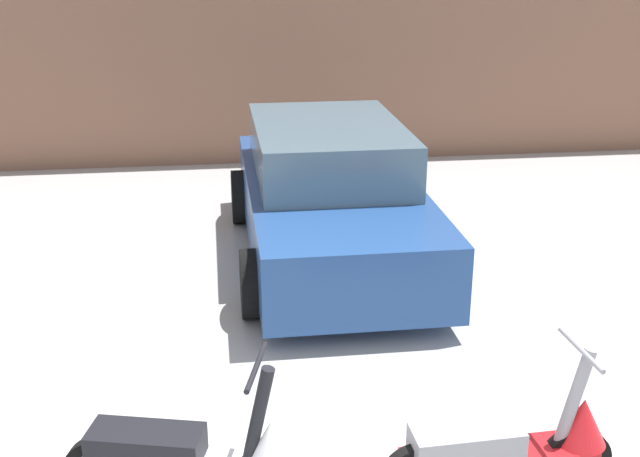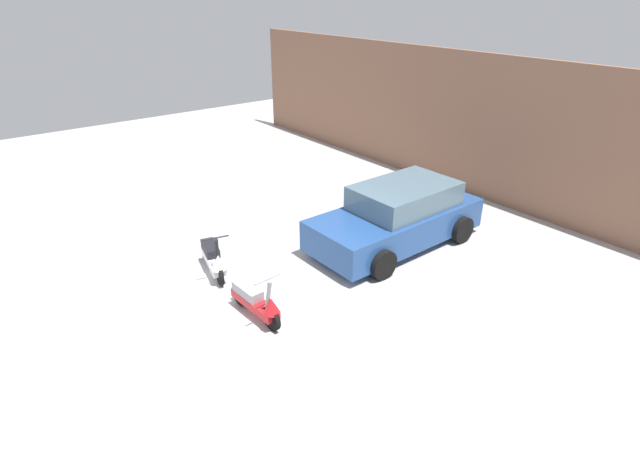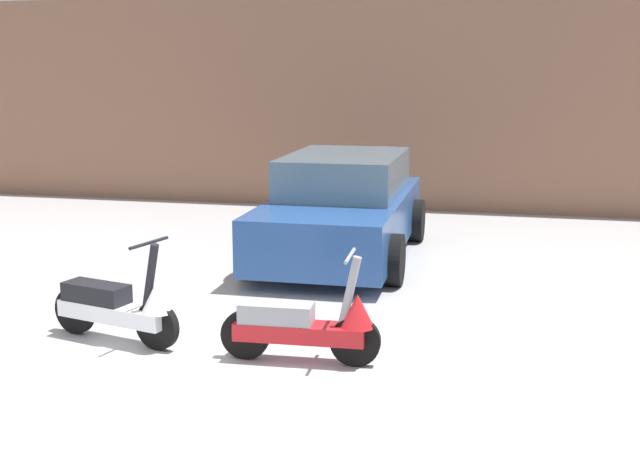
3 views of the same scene
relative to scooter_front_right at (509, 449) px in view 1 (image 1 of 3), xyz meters
The scene contains 3 objects.
wall_back 7.66m from the scooter_front_right, 97.05° to the left, with size 19.60×0.12×3.59m, color #845B47.
scooter_front_right is the anchor object (origin of this frame).
car_rear_left 3.84m from the scooter_front_right, 97.07° to the left, with size 1.89×3.87×1.31m.
Camera 1 is at (-0.60, -2.68, 3.02)m, focal length 45.00 mm.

